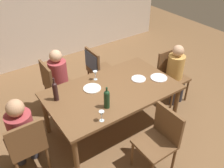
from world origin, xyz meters
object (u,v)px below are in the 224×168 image
Objects in this scene: wine_bottle_tall_green at (107,99)px; wine_glass_near_left at (95,74)px; dinner_plate_host at (159,78)px; chair_far_right at (96,66)px; dinner_plate_guest_right at (92,88)px; chair_left_end at (27,144)px; person_woman_host at (21,131)px; person_man_bearded at (60,75)px; chair_near at (160,137)px; dinner_plate_guest_left at (139,79)px; chair_far_left at (55,83)px; person_man_guest at (176,70)px; chair_right_end at (171,72)px; handbag at (117,80)px; dining_table at (112,94)px; wine_glass_centre at (102,114)px; wine_bottle_dark_red at (55,91)px.

wine_glass_near_left is at bearing 71.19° from wine_bottle_tall_green.
wine_glass_near_left is 0.58× the size of dinner_plate_host.
dinner_plate_guest_right is at bearing -35.01° from chair_far_right.
wine_bottle_tall_green is at bearing -10.55° from chair_left_end.
person_man_bearded is (0.93, 0.91, -0.01)m from person_woman_host.
chair_near reaches higher than dinner_plate_guest_left.
chair_far_left is 0.84× the size of person_man_guest.
person_woman_host is (-1.63, -0.91, 0.07)m from chair_far_right.
person_woman_host is (-2.66, -0.06, 0.13)m from chair_right_end.
person_man_bearded is 1.31m from dinner_plate_guest_left.
chair_right_end is at bearing -11.39° from wine_glass_near_left.
person_man_bearded reaches higher than handbag.
person_woman_host reaches higher than wine_glass_near_left.
wine_glass_near_left is 0.53× the size of handbag.
dinner_plate_guest_left is at bearing 151.09° from dinner_plate_host.
dinner_plate_guest_right is (1.11, 0.16, 0.10)m from person_woman_host.
person_man_guest reaches higher than dining_table.
chair_near reaches higher than wine_glass_centre.
person_man_bearded is 1.98m from person_man_guest.
dinner_plate_guest_left is at bearing 19.77° from wine_bottle_tall_green.
chair_far_right is 1.31m from wine_bottle_dark_red.
person_woman_host is at bearing 178.88° from dining_table.
chair_far_left is at bearing 17.76° from chair_near.
chair_near is 0.84× the size of person_man_guest.
chair_near is at bearing 36.33° from person_man_guest.
dining_table is 1.34m from chair_right_end.
chair_far_left is 1.30m from wine_bottle_tall_green.
wine_bottle_tall_green is at bearing -108.81° from wine_glass_near_left.
chair_near is at bearing -31.02° from chair_left_end.
chair_right_end is 1.10m from handbag.
chair_far_right is 0.68m from handbag.
wine_bottle_dark_red is at bearing -7.20° from person_man_guest.
handbag is at bearing 48.29° from wine_glass_centre.
wine_glass_near_left is at bearing -11.39° from chair_right_end.
person_woman_host is 4.40× the size of dinner_plate_guest_right.
wine_glass_near_left is (1.27, 0.45, 0.32)m from chair_left_end.
dinner_plate_guest_left is at bearing -106.66° from handbag.
chair_right_end is 1.91m from wine_glass_centre.
person_man_guest is (1.33, -0.03, -0.04)m from dining_table.
wine_bottle_tall_green is at bearing -47.37° from wine_bottle_dark_red.
chair_far_right is (1.63, 1.03, 0.06)m from chair_left_end.
wine_bottle_dark_red is 1.59× the size of dinner_plate_guest_left.
person_man_bearded reaches higher than dinner_plate_host.
dinner_plate_guest_right is (-0.72, 0.19, 0.00)m from dinner_plate_guest_left.
chair_near is at bearing 39.56° from chair_right_end.
chair_right_end is at bearing 3.75° from dining_table.
chair_near is 1.89m from chair_far_right.
person_man_guest is 0.84m from dinner_plate_guest_left.
person_woman_host is 1.02× the size of person_man_bearded.
dining_table is at bearing 45.59° from wine_bottle_tall_green.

